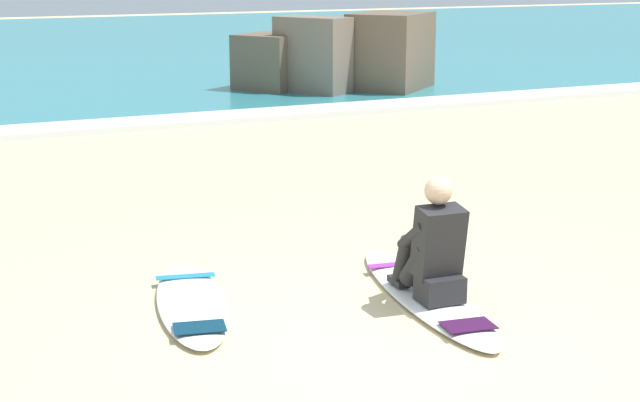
% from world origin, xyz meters
% --- Properties ---
extents(ground_plane, '(80.00, 80.00, 0.00)m').
position_xyz_m(ground_plane, '(0.00, 0.00, 0.00)').
color(ground_plane, beige).
extents(breaking_foam, '(80.00, 0.90, 0.11)m').
position_xyz_m(breaking_foam, '(0.00, 9.27, 0.06)').
color(breaking_foam, white).
rests_on(breaking_foam, ground).
extents(surfboard_main, '(0.85, 2.46, 0.08)m').
position_xyz_m(surfboard_main, '(0.72, 0.63, 0.04)').
color(surfboard_main, white).
rests_on(surfboard_main, ground).
extents(surfer_seated, '(0.39, 0.72, 0.95)m').
position_xyz_m(surfer_seated, '(0.69, 0.48, 0.44)').
color(surfer_seated, '#232326').
rests_on(surfer_seated, surfboard_main).
extents(surfboard_spare_near, '(0.90, 1.97, 0.08)m').
position_xyz_m(surfboard_spare_near, '(-1.00, 1.21, 0.04)').
color(surfboard_spare_near, white).
rests_on(surfboard_spare_near, ground).
extents(rock_outcrop_distant, '(3.99, 2.73, 1.56)m').
position_xyz_m(rock_outcrop_distant, '(5.20, 11.33, 0.72)').
color(rock_outcrop_distant, brown).
rests_on(rock_outcrop_distant, ground).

